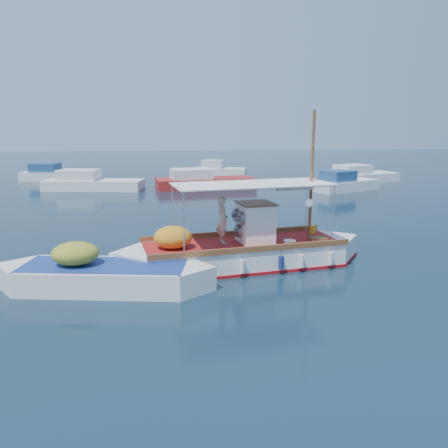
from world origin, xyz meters
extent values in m
plane|color=black|center=(0.00, 0.00, 0.00)|extent=(160.00, 160.00, 0.00)
cube|color=white|center=(-0.41, -0.59, 0.33)|extent=(7.29, 3.52, 1.02)
cube|color=white|center=(-3.85, -1.21, 0.33)|extent=(2.30, 2.30, 1.02)
cube|color=white|center=(3.03, 0.02, 0.33)|extent=(2.30, 2.30, 1.02)
cube|color=maroon|center=(-0.41, -0.59, 0.02)|extent=(7.39, 3.61, 0.17)
cube|color=maroon|center=(-0.41, -0.59, 0.82)|extent=(7.25, 3.34, 0.06)
cube|color=brown|center=(-0.61, 0.56, 0.93)|extent=(6.99, 1.34, 0.19)
cube|color=brown|center=(-0.20, -1.75, 0.93)|extent=(6.99, 1.34, 0.19)
cube|color=white|center=(0.05, -0.51, 1.54)|extent=(1.31, 1.39, 1.40)
cube|color=brown|center=(0.05, -0.51, 2.26)|extent=(1.42, 1.50, 0.06)
cylinder|color=slate|center=(-0.49, -0.91, 1.82)|extent=(0.28, 0.49, 0.47)
cylinder|color=slate|center=(-0.60, -0.32, 1.82)|extent=(0.28, 0.49, 0.47)
cylinder|color=slate|center=(-0.54, -0.62, 1.30)|extent=(0.28, 0.49, 0.47)
cylinder|color=brown|center=(2.16, -0.13, 3.17)|extent=(0.13, 0.13, 4.66)
cylinder|color=brown|center=(1.43, -0.27, 2.79)|extent=(1.66, 0.37, 0.07)
cylinder|color=silver|center=(-2.88, 0.01, 1.89)|extent=(0.05, 0.05, 2.10)
cylinder|color=silver|center=(-2.52, -2.01, 1.89)|extent=(0.05, 0.05, 2.10)
cylinder|color=silver|center=(2.35, 0.94, 1.89)|extent=(0.05, 0.05, 2.10)
cylinder|color=silver|center=(2.71, -1.08, 1.89)|extent=(0.05, 0.05, 2.10)
cube|color=silver|center=(-0.09, -0.54, 2.95)|extent=(5.80, 3.17, 0.04)
ellipsoid|color=orange|center=(-2.88, -1.03, 1.23)|extent=(1.48, 1.32, 0.78)
cube|color=gold|center=(0.70, 0.12, 1.02)|extent=(0.26, 0.21, 0.37)
cylinder|color=gold|center=(2.50, 0.59, 1.00)|extent=(0.32, 0.32, 0.32)
cube|color=brown|center=(2.41, -0.47, 0.89)|extent=(0.67, 0.52, 0.11)
cylinder|color=#B2B2B2|center=(1.24, -0.82, 0.89)|extent=(0.54, 0.54, 0.11)
cylinder|color=white|center=(1.78, -1.20, 2.36)|extent=(0.28, 0.08, 0.28)
cylinder|color=white|center=(-2.01, -2.20, 0.42)|extent=(0.22, 0.22, 0.45)
cylinder|color=navy|center=(0.74, -1.71, 0.42)|extent=(0.22, 0.22, 0.45)
cylinder|color=white|center=(2.57, -1.39, 0.42)|extent=(0.22, 0.22, 0.45)
imported|color=#B1A993|center=(-1.14, -0.51, 1.68)|extent=(0.52, 0.68, 1.67)
cube|color=white|center=(-4.99, -2.42, 0.27)|extent=(5.23, 2.70, 0.98)
cube|color=white|center=(-7.45, -2.04, 0.27)|extent=(1.92, 1.92, 0.98)
cube|color=white|center=(-2.53, -2.81, 0.27)|extent=(1.92, 1.92, 0.98)
cube|color=navy|center=(-4.99, -2.42, 0.74)|extent=(5.20, 2.49, 0.05)
ellipsoid|color=#A39E2E|center=(-5.85, -2.29, 1.12)|extent=(1.60, 1.38, 0.72)
cube|color=silver|center=(-9.34, 20.02, 0.30)|extent=(8.03, 3.63, 1.00)
cube|color=silver|center=(-10.49, 20.21, 1.20)|extent=(3.39, 2.52, 0.80)
cube|color=maroon|center=(-0.38, 20.28, 0.30)|extent=(8.34, 4.00, 1.00)
cube|color=silver|center=(-1.57, 20.10, 1.20)|extent=(3.53, 2.85, 0.80)
cube|color=silver|center=(10.53, 17.65, 0.30)|extent=(6.00, 4.44, 1.00)
cube|color=navy|center=(9.78, 17.28, 1.20)|extent=(2.84, 2.66, 0.80)
cube|color=silver|center=(14.00, 22.68, 0.30)|extent=(7.57, 4.90, 1.00)
cube|color=silver|center=(13.00, 22.31, 1.20)|extent=(3.43, 3.06, 0.80)
cube|color=silver|center=(-14.16, 27.09, 0.30)|extent=(6.28, 3.15, 1.00)
cube|color=navy|center=(-15.06, 27.22, 1.20)|extent=(2.66, 2.28, 0.80)
cube|color=silver|center=(1.68, 29.28, 0.30)|extent=(5.60, 3.18, 1.00)
cube|color=silver|center=(0.91, 29.47, 1.20)|extent=(2.45, 2.15, 0.80)
camera|label=1|loc=(-2.68, -15.53, 4.89)|focal=35.00mm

